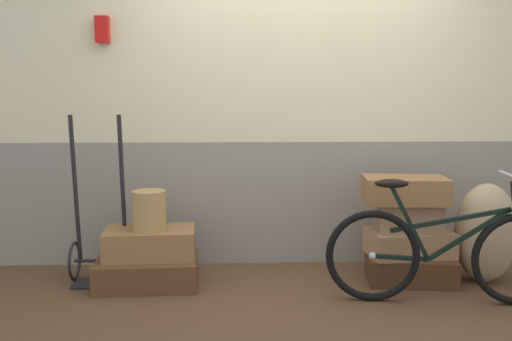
# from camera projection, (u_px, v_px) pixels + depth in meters

# --- Properties ---
(ground) EXTENTS (9.56, 5.20, 0.06)m
(ground) POSITION_uv_depth(u_px,v_px,m) (309.00, 299.00, 3.87)
(ground) COLOR #513823
(station_building) EXTENTS (7.56, 0.74, 2.85)m
(station_building) POSITION_uv_depth(u_px,v_px,m) (298.00, 88.00, 4.51)
(station_building) COLOR gray
(station_building) RESTS_ON ground
(suitcase_0) EXTENTS (0.74, 0.51, 0.20)m
(suitcase_0) POSITION_uv_depth(u_px,v_px,m) (148.00, 271.00, 4.06)
(suitcase_0) COLOR brown
(suitcase_0) RESTS_ON ground
(suitcase_1) EXTENTS (0.67, 0.43, 0.21)m
(suitcase_1) POSITION_uv_depth(u_px,v_px,m) (150.00, 243.00, 4.07)
(suitcase_1) COLOR olive
(suitcase_1) RESTS_ON suitcase_0
(suitcase_2) EXTENTS (0.67, 0.47, 0.20)m
(suitcase_2) POSITION_uv_depth(u_px,v_px,m) (410.00, 269.00, 4.13)
(suitcase_2) COLOR #4C2D19
(suitcase_2) RESTS_ON ground
(suitcase_3) EXTENTS (0.63, 0.42, 0.19)m
(suitcase_3) POSITION_uv_depth(u_px,v_px,m) (409.00, 243.00, 4.13)
(suitcase_3) COLOR #9E754C
(suitcase_3) RESTS_ON suitcase_2
(suitcase_4) EXTENTS (0.48, 0.36, 0.21)m
(suitcase_4) POSITION_uv_depth(u_px,v_px,m) (408.00, 216.00, 4.11)
(suitcase_4) COLOR #937051
(suitcase_4) RESTS_ON suitcase_3
(suitcase_5) EXTENTS (0.62, 0.42, 0.19)m
(suitcase_5) POSITION_uv_depth(u_px,v_px,m) (405.00, 190.00, 4.06)
(suitcase_5) COLOR olive
(suitcase_5) RESTS_ON suitcase_4
(wicker_basket) EXTENTS (0.24, 0.24, 0.28)m
(wicker_basket) POSITION_uv_depth(u_px,v_px,m) (149.00, 210.00, 4.02)
(wicker_basket) COLOR #A8844C
(wicker_basket) RESTS_ON suitcase_1
(luggage_trolley) EXTENTS (0.43, 0.37, 1.24)m
(luggage_trolley) POSITION_uv_depth(u_px,v_px,m) (101.00, 244.00, 4.13)
(luggage_trolley) COLOR black
(luggage_trolley) RESTS_ON ground
(burlap_sack) EXTENTS (0.45, 0.38, 0.74)m
(burlap_sack) POSITION_uv_depth(u_px,v_px,m) (486.00, 233.00, 4.09)
(burlap_sack) COLOR tan
(burlap_sack) RESTS_ON ground
(bicycle) EXTENTS (1.57, 0.46, 0.87)m
(bicycle) POSITION_uv_depth(u_px,v_px,m) (445.00, 254.00, 3.67)
(bicycle) COLOR black
(bicycle) RESTS_ON ground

